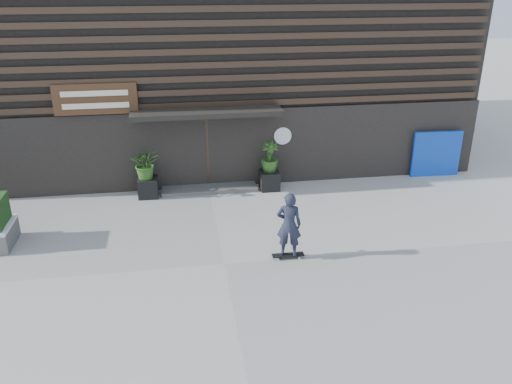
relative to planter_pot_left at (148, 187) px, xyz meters
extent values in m
plane|color=#A29F99|center=(1.90, -4.40, -0.30)|extent=(80.00, 80.00, 0.00)
cube|color=#484846|center=(1.90, 0.20, -0.24)|extent=(3.00, 0.80, 0.12)
cube|color=black|center=(0.00, 0.00, 0.00)|extent=(0.60, 0.60, 0.60)
imported|color=#2D591E|center=(0.00, 0.00, 0.78)|extent=(0.86, 0.75, 0.96)
cube|color=black|center=(3.80, 0.00, 0.00)|extent=(0.60, 0.60, 0.60)
imported|color=#2D591E|center=(3.80, 0.00, 0.78)|extent=(0.54, 0.54, 0.96)
cube|color=#0D38B3|center=(9.54, 0.30, 0.48)|extent=(1.66, 0.18, 1.55)
cube|color=black|center=(1.90, 5.60, 3.70)|extent=(18.00, 10.00, 8.00)
cube|color=black|center=(1.90, 0.54, 0.95)|extent=(18.00, 0.12, 2.50)
cube|color=#38281E|center=(1.90, 0.48, 2.40)|extent=(17.60, 0.08, 0.18)
cube|color=#38281E|center=(1.90, 0.48, 2.79)|extent=(17.60, 0.08, 0.18)
cube|color=#38281E|center=(1.90, 0.48, 3.18)|extent=(17.60, 0.08, 0.18)
cube|color=#38281E|center=(1.90, 0.48, 3.58)|extent=(17.60, 0.08, 0.18)
cube|color=#38281E|center=(1.90, 0.48, 3.97)|extent=(17.60, 0.08, 0.18)
cube|color=#38281E|center=(1.90, 0.48, 4.36)|extent=(17.60, 0.08, 0.18)
cube|color=#38281E|center=(1.90, 0.48, 4.75)|extent=(17.60, 0.08, 0.18)
cube|color=#38281E|center=(1.90, 0.48, 5.15)|extent=(17.60, 0.08, 0.18)
cube|color=black|center=(1.90, 0.10, 2.25)|extent=(4.50, 1.00, 0.15)
cube|color=black|center=(1.90, 0.70, 0.85)|extent=(2.40, 0.30, 2.30)
cube|color=#38281E|center=(1.90, 0.52, 0.85)|extent=(0.06, 0.10, 2.30)
cube|color=#472B19|center=(-1.30, 0.40, 2.70)|extent=(2.40, 0.10, 0.90)
cube|color=beige|center=(-1.30, 0.33, 2.88)|extent=(1.90, 0.02, 0.16)
cube|color=beige|center=(-1.30, 0.33, 2.52)|extent=(1.90, 0.02, 0.16)
cylinder|color=white|center=(4.30, 0.46, 1.30)|extent=(0.56, 0.03, 0.56)
cube|color=black|center=(3.47, -4.35, -0.21)|extent=(0.78, 0.20, 0.02)
cylinder|color=#BBBBB6|center=(3.21, -4.45, -0.27)|extent=(0.06, 0.03, 0.06)
cylinder|color=#B2B2AD|center=(3.21, -4.25, -0.27)|extent=(0.06, 0.03, 0.06)
cylinder|color=beige|center=(3.73, -4.45, -0.27)|extent=(0.06, 0.03, 0.06)
cylinder|color=#A9A9A4|center=(3.73, -4.25, -0.27)|extent=(0.06, 0.03, 0.06)
imported|color=#1A1D2F|center=(3.47, -4.35, 0.60)|extent=(0.67, 0.52, 1.62)
camera|label=1|loc=(0.97, -15.17, 6.16)|focal=36.70mm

